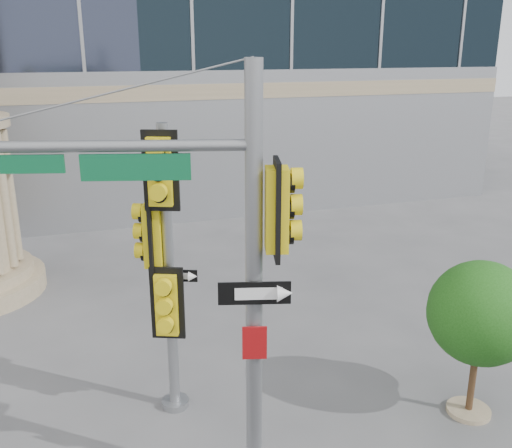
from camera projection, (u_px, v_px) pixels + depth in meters
name	position (u px, v px, depth m)	size (l,w,h in m)	color
ground	(260.00, 446.00, 10.26)	(120.00, 120.00, 0.00)	#545456
main_signal_pole	(167.00, 248.00, 7.96)	(5.12, 1.82, 6.75)	slate
secondary_signal_pole	(163.00, 253.00, 10.32)	(0.96, 0.93, 5.63)	slate
street_tree	(482.00, 317.00, 10.62)	(2.02, 1.97, 3.14)	gray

